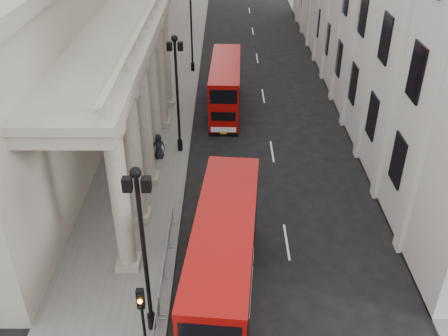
# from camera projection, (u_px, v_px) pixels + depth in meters

# --- Properties ---
(sidewalk_west) EXTENTS (6.00, 140.00, 0.12)m
(sidewalk_west) POSITION_uv_depth(u_px,v_px,m) (162.00, 95.00, 44.33)
(sidewalk_west) COLOR slate
(sidewalk_west) RESTS_ON ground
(sidewalk_east) EXTENTS (3.00, 140.00, 0.12)m
(sidewalk_east) POSITION_uv_depth(u_px,v_px,m) (348.00, 95.00, 44.29)
(sidewalk_east) COLOR slate
(sidewalk_east) RESTS_ON ground
(kerb) EXTENTS (0.20, 140.00, 0.14)m
(kerb) POSITION_uv_depth(u_px,v_px,m) (195.00, 95.00, 44.31)
(kerb) COLOR slate
(kerb) RESTS_ON ground
(portico_building) EXTENTS (9.00, 28.00, 12.00)m
(portico_building) POSITION_uv_depth(u_px,v_px,m) (15.00, 83.00, 31.01)
(portico_building) COLOR gray
(portico_building) RESTS_ON ground
(lamp_post_south) EXTENTS (1.05, 0.44, 8.32)m
(lamp_post_south) POSITION_uv_depth(u_px,v_px,m) (143.00, 244.00, 19.63)
(lamp_post_south) COLOR black
(lamp_post_south) RESTS_ON sidewalk_west
(lamp_post_mid) EXTENTS (1.05, 0.44, 8.32)m
(lamp_post_mid) POSITION_uv_depth(u_px,v_px,m) (177.00, 87.00, 33.26)
(lamp_post_mid) COLOR black
(lamp_post_mid) RESTS_ON sidewalk_west
(lamp_post_north) EXTENTS (1.05, 0.44, 8.32)m
(lamp_post_north) POSITION_uv_depth(u_px,v_px,m) (191.00, 22.00, 46.90)
(lamp_post_north) COLOR black
(lamp_post_north) RESTS_ON sidewalk_west
(traffic_light) EXTENTS (0.28, 0.33, 4.30)m
(traffic_light) POSITION_uv_depth(u_px,v_px,m) (142.00, 315.00, 18.85)
(traffic_light) COLOR black
(traffic_light) RESTS_ON sidewalk_west
(bus_near) EXTENTS (3.57, 10.95, 4.64)m
(bus_near) POSITION_uv_depth(u_px,v_px,m) (224.00, 260.00, 22.50)
(bus_near) COLOR #920806
(bus_near) RESTS_ON ground
(bus_far) EXTENTS (2.60, 9.63, 4.13)m
(bus_far) POSITION_uv_depth(u_px,v_px,m) (225.00, 86.00, 40.68)
(bus_far) COLOR #9B0907
(bus_far) RESTS_ON ground
(pedestrian_a) EXTENTS (0.66, 0.58, 1.52)m
(pedestrian_a) POSITION_uv_depth(u_px,v_px,m) (126.00, 189.00, 30.13)
(pedestrian_a) COLOR black
(pedestrian_a) RESTS_ON sidewalk_west
(pedestrian_b) EXTENTS (0.92, 0.77, 1.68)m
(pedestrian_b) POSITION_uv_depth(u_px,v_px,m) (115.00, 148.00, 34.22)
(pedestrian_b) COLOR black
(pedestrian_b) RESTS_ON sidewalk_west
(pedestrian_c) EXTENTS (0.98, 0.75, 1.81)m
(pedestrian_c) POSITION_uv_depth(u_px,v_px,m) (159.00, 146.00, 34.35)
(pedestrian_c) COLOR black
(pedestrian_c) RESTS_ON sidewalk_west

